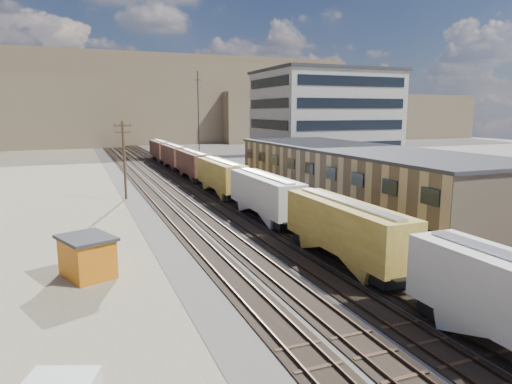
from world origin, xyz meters
name	(u,v)px	position (x,y,z in m)	size (l,w,h in m)	color
ground	(384,331)	(0.00, 0.00, 0.00)	(300.00, 300.00, 0.00)	#6B6356
ballast_bed	(178,186)	(0.00, 50.00, 0.03)	(18.00, 200.00, 0.06)	#4C4742
dirt_yard	(26,209)	(-20.00, 40.00, 0.01)	(24.00, 180.00, 0.03)	#85785B
asphalt_lot	(357,193)	(22.00, 35.00, 0.02)	(26.00, 120.00, 0.04)	#232326
rail_tracks	(175,186)	(-0.55, 50.00, 0.11)	(11.40, 200.00, 0.24)	black
freight_train	(240,183)	(3.80, 32.57, 2.79)	(3.00, 119.74, 4.46)	black
warehouse	(357,179)	(14.98, 25.00, 3.65)	(12.40, 40.40, 7.25)	tan
office_tower	(324,122)	(27.95, 54.95, 9.26)	(22.60, 18.60, 18.45)	#9E998E
utility_pole_north	(124,158)	(-8.50, 42.00, 5.30)	(2.20, 0.32, 10.00)	#382619
radio_mast	(199,124)	(6.00, 60.00, 9.12)	(1.20, 0.16, 18.00)	black
hills_north	(112,104)	(0.17, 167.92, 14.10)	(265.00, 80.00, 32.00)	brown
maintenance_shed	(87,256)	(-13.95, 13.97, 1.46)	(4.26, 4.75, 2.86)	#C46712
parked_car_blue	(278,170)	(19.79, 57.04, 0.76)	(2.53, 5.49, 1.53)	navy
parked_car_far	(365,173)	(32.26, 47.75, 0.74)	(1.75, 4.35, 1.48)	silver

